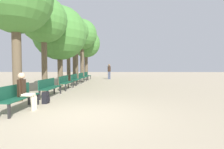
# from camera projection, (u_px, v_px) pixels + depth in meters

# --- Properties ---
(ground_plane) EXTENTS (80.00, 80.00, 0.00)m
(ground_plane) POSITION_uv_depth(u_px,v_px,m) (81.00, 114.00, 5.09)
(ground_plane) COLOR tan
(bench_row_0) EXTENTS (0.42, 1.81, 0.82)m
(bench_row_0) POSITION_uv_depth(u_px,v_px,m) (18.00, 95.00, 5.52)
(bench_row_0) COLOR #144733
(bench_row_0) RESTS_ON ground_plane
(bench_row_1) EXTENTS (0.42, 1.81, 0.82)m
(bench_row_1) POSITION_uv_depth(u_px,v_px,m) (49.00, 86.00, 8.12)
(bench_row_1) COLOR #144733
(bench_row_1) RESTS_ON ground_plane
(bench_row_2) EXTENTS (0.42, 1.81, 0.82)m
(bench_row_2) POSITION_uv_depth(u_px,v_px,m) (66.00, 81.00, 10.72)
(bench_row_2) COLOR #144733
(bench_row_2) RESTS_ON ground_plane
(bench_row_3) EXTENTS (0.42, 1.81, 0.82)m
(bench_row_3) POSITION_uv_depth(u_px,v_px,m) (76.00, 78.00, 13.32)
(bench_row_3) COLOR #144733
(bench_row_3) RESTS_ON ground_plane
(bench_row_4) EXTENTS (0.42, 1.81, 0.82)m
(bench_row_4) POSITION_uv_depth(u_px,v_px,m) (82.00, 77.00, 15.92)
(bench_row_4) COLOR #144733
(bench_row_4) RESTS_ON ground_plane
(bench_row_5) EXTENTS (0.42, 1.81, 0.82)m
(bench_row_5) POSITION_uv_depth(u_px,v_px,m) (87.00, 75.00, 18.52)
(bench_row_5) COLOR #144733
(bench_row_5) RESTS_ON ground_plane
(tree_row_1) EXTENTS (2.53, 2.53, 5.22)m
(tree_row_1) POSITION_uv_depth(u_px,v_px,m) (44.00, 20.00, 9.48)
(tree_row_1) COLOR brown
(tree_row_1) RESTS_ON ground_plane
(tree_row_2) EXTENTS (3.74, 3.74, 5.60)m
(tree_row_2) POSITION_uv_depth(u_px,v_px,m) (60.00, 33.00, 12.17)
(tree_row_2) COLOR brown
(tree_row_2) RESTS_ON ground_plane
(tree_row_3) EXTENTS (2.62, 2.62, 5.25)m
(tree_row_3) POSITION_uv_depth(u_px,v_px,m) (68.00, 36.00, 14.34)
(tree_row_3) COLOR brown
(tree_row_3) RESTS_ON ground_plane
(tree_row_4) EXTENTS (2.59, 2.59, 6.07)m
(tree_row_4) POSITION_uv_depth(u_px,v_px,m) (75.00, 33.00, 16.73)
(tree_row_4) COLOR brown
(tree_row_4) RESTS_ON ground_plane
(tree_row_5) EXTENTS (3.44, 3.44, 6.81)m
(tree_row_5) POSITION_uv_depth(u_px,v_px,m) (82.00, 35.00, 19.98)
(tree_row_5) COLOR brown
(tree_row_5) RESTS_ON ground_plane
(tree_row_6) EXTENTS (3.65, 3.65, 6.24)m
(tree_row_6) POSITION_uv_depth(u_px,v_px,m) (86.00, 44.00, 22.65)
(tree_row_6) COLOR brown
(tree_row_6) RESTS_ON ground_plane
(person_seated) EXTENTS (0.56, 0.32, 1.21)m
(person_seated) POSITION_uv_depth(u_px,v_px,m) (25.00, 90.00, 5.56)
(person_seated) COLOR beige
(person_seated) RESTS_ON ground_plane
(backpack) EXTENTS (0.22, 0.29, 0.44)m
(backpack) POSITION_uv_depth(u_px,v_px,m) (46.00, 98.00, 6.59)
(backpack) COLOR black
(backpack) RESTS_ON ground_plane
(pedestrian_near) EXTENTS (0.34, 0.23, 1.67)m
(pedestrian_near) POSITION_uv_depth(u_px,v_px,m) (109.00, 71.00, 19.26)
(pedestrian_near) COLOR #384260
(pedestrian_near) RESTS_ON ground_plane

